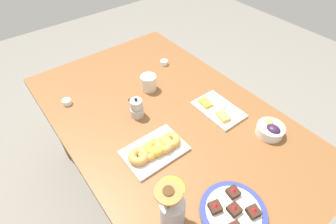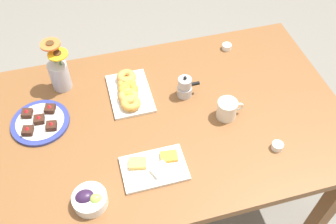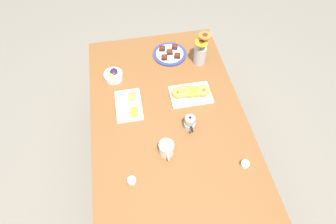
{
  "view_description": "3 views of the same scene",
  "coord_description": "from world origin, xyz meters",
  "views": [
    {
      "loc": [
        -0.75,
        0.58,
        1.71
      ],
      "look_at": [
        0.0,
        0.0,
        0.78
      ],
      "focal_mm": 28.0,
      "sensor_mm": 36.0,
      "label": 1
    },
    {
      "loc": [
        -0.28,
        -1.02,
        2.05
      ],
      "look_at": [
        0.0,
        0.0,
        0.78
      ],
      "focal_mm": 40.0,
      "sensor_mm": 36.0,
      "label": 2
    },
    {
      "loc": [
        0.93,
        -0.17,
        2.16
      ],
      "look_at": [
        0.0,
        0.0,
        0.78
      ],
      "focal_mm": 28.0,
      "sensor_mm": 36.0,
      "label": 3
    }
  ],
  "objects": [
    {
      "name": "coffee_mug",
      "position": [
        0.26,
        -0.06,
        0.79
      ],
      "size": [
        0.12,
        0.09,
        0.09
      ],
      "color": "silver",
      "rests_on": "dining_table"
    },
    {
      "name": "cheese_platter",
      "position": [
        -0.12,
        -0.24,
        0.75
      ],
      "size": [
        0.26,
        0.17,
        0.03
      ],
      "color": "white",
      "rests_on": "dining_table"
    },
    {
      "name": "jam_cup_honey",
      "position": [
        0.42,
        0.37,
        0.76
      ],
      "size": [
        0.05,
        0.05,
        0.03
      ],
      "color": "white",
      "rests_on": "dining_table"
    },
    {
      "name": "croissant_platter",
      "position": [
        -0.14,
        0.18,
        0.76
      ],
      "size": [
        0.19,
        0.28,
        0.05
      ],
      "color": "white",
      "rests_on": "dining_table"
    },
    {
      "name": "dining_table",
      "position": [
        0.0,
        0.0,
        0.65
      ],
      "size": [
        1.6,
        1.0,
        0.74
      ],
      "color": "brown",
      "rests_on": "ground_plane"
    },
    {
      "name": "jam_cup_berry",
      "position": [
        0.4,
        -0.28,
        0.76
      ],
      "size": [
        0.05,
        0.05,
        0.03
      ],
      "color": "white",
      "rests_on": "dining_table"
    },
    {
      "name": "dessert_plate",
      "position": [
        -0.55,
        0.12,
        0.75
      ],
      "size": [
        0.26,
        0.26,
        0.05
      ],
      "color": "navy",
      "rests_on": "dining_table"
    },
    {
      "name": "flower_vase",
      "position": [
        -0.44,
        0.32,
        0.83
      ],
      "size": [
        0.11,
        0.12,
        0.25
      ],
      "color": "#B2B2BC",
      "rests_on": "dining_table"
    },
    {
      "name": "ground_plane",
      "position": [
        0.0,
        0.0,
        0.0
      ],
      "size": [
        6.0,
        6.0,
        0.0
      ],
      "primitive_type": "plane",
      "color": "slate"
    },
    {
      "name": "moka_pot",
      "position": [
        0.11,
        0.12,
        0.79
      ],
      "size": [
        0.11,
        0.07,
        0.12
      ],
      "color": "#B7B7BC",
      "rests_on": "dining_table"
    },
    {
      "name": "grape_bowl",
      "position": [
        -0.39,
        -0.32,
        0.77
      ],
      "size": [
        0.13,
        0.13,
        0.07
      ],
      "color": "white",
      "rests_on": "dining_table"
    }
  ]
}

